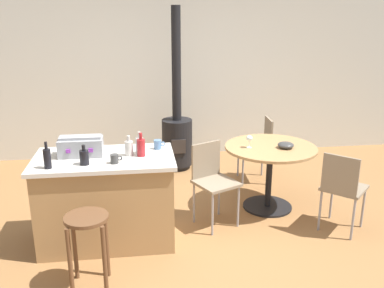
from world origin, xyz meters
TOP-DOWN VIEW (x-y plane):
  - ground_plane at (0.00, 0.00)m, footprint 8.80×8.80m
  - back_wall at (0.00, 2.71)m, footprint 8.00×0.10m
  - kitchen_island at (-0.86, 0.02)m, footprint 1.34×0.76m
  - wooden_stool at (-0.96, -0.73)m, footprint 0.36×0.36m
  - dining_table at (0.96, 0.53)m, footprint 1.04×1.04m
  - folding_chair_near at (0.25, 0.26)m, footprint 0.53×0.53m
  - folding_chair_far at (1.52, -0.12)m, footprint 0.57×0.57m
  - folding_chair_left at (1.08, 1.37)m, footprint 0.42×0.42m
  - wood_stove at (0.04, 2.00)m, footprint 0.44×0.45m
  - toolbox at (-1.07, 0.09)m, footprint 0.41×0.23m
  - bottle_0 at (-0.50, -0.00)m, footprint 0.08×0.08m
  - bottle_1 at (-1.01, -0.17)m, footprint 0.08×0.08m
  - bottle_2 at (-1.32, -0.23)m, footprint 0.07×0.07m
  - bottle_3 at (-0.51, 0.09)m, footprint 0.07×0.07m
  - bottle_4 at (-0.62, 0.03)m, footprint 0.08×0.08m
  - cup_0 at (-0.74, -0.17)m, footprint 0.11×0.07m
  - cup_1 at (-0.33, 0.20)m, footprint 0.11×0.08m
  - wine_glass at (0.71, 0.52)m, footprint 0.07×0.07m
  - serving_bowl at (1.11, 0.45)m, footprint 0.18×0.18m

SIDE VIEW (x-z plane):
  - ground_plane at x=0.00m, z-range 0.00..0.00m
  - kitchen_island at x=-0.86m, z-range 0.00..0.89m
  - wooden_stool at x=-0.96m, z-range 0.16..0.82m
  - folding_chair_left at x=1.08m, z-range 0.08..0.95m
  - folding_chair_far at x=1.52m, z-range 0.08..0.95m
  - folding_chair_near at x=0.25m, z-range 0.09..0.97m
  - wood_stove at x=0.04m, z-range -0.59..1.71m
  - dining_table at x=0.96m, z-range 0.20..0.96m
  - serving_bowl at x=1.11m, z-range 0.76..0.83m
  - wine_glass at x=0.71m, z-range 0.79..0.94m
  - cup_0 at x=-0.74m, z-range 0.89..0.98m
  - cup_1 at x=-0.33m, z-range 0.89..0.98m
  - bottle_1 at x=-1.01m, z-range 0.87..1.05m
  - bottle_4 at x=-0.62m, z-range 0.87..1.07m
  - bottle_3 at x=-0.51m, z-range 0.87..1.08m
  - bottle_0 at x=-0.50m, z-range 0.86..1.09m
  - toolbox at x=-1.07m, z-range 0.88..1.08m
  - bottle_2 at x=-1.32m, z-range 0.86..1.11m
  - back_wall at x=0.00m, z-range 0.00..2.70m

